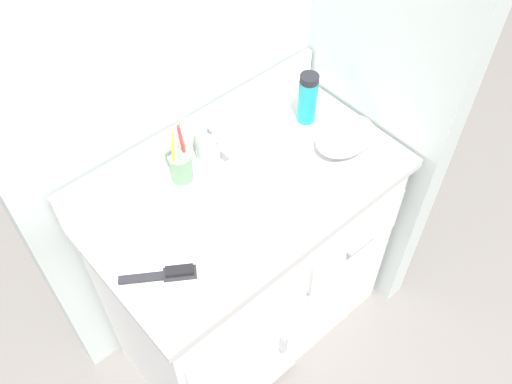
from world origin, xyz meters
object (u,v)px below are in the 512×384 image
Objects in this scene: toothbrush_cup at (181,165)px; hairbrush at (169,274)px; hand_towel at (349,136)px; soap_dispenser at (206,145)px; shaving_cream_can at (308,98)px.

toothbrush_cup reaches higher than hairbrush.
soap_dispenser is at bearing 147.76° from hand_towel.
hairbrush is (-0.64, -0.18, -0.07)m from shaving_cream_can.
soap_dispenser is 0.34m from shaving_cream_can.
hand_towel is (0.02, -0.16, -0.05)m from shaving_cream_can.
shaving_cream_can reaches higher than hairbrush.
toothbrush_cup is 0.49m from hand_towel.
soap_dispenser is at bearing 2.56° from toothbrush_cup.
soap_dispenser is 0.76× the size of hand_towel.
hairbrush is at bearing -164.74° from shaving_cream_can.
hand_towel reaches higher than hairbrush.
toothbrush_cup is 1.23× the size of shaving_cream_can.
soap_dispenser is (0.09, 0.00, 0.01)m from toothbrush_cup.
hairbrush is at bearing -178.38° from hand_towel.
toothbrush_cup reaches higher than hand_towel.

